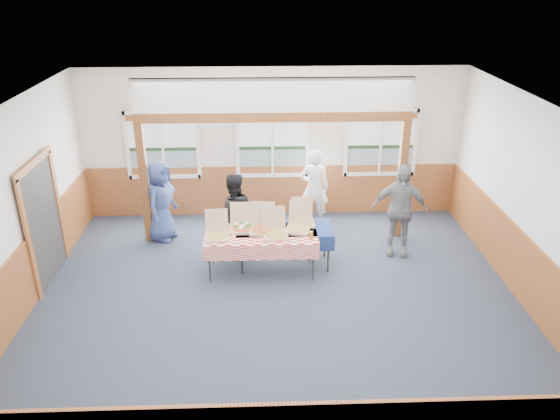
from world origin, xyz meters
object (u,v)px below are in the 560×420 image
at_px(woman_white, 314,188).
at_px(person_grey, 399,210).
at_px(woman_black, 233,215).
at_px(table_left, 284,231).
at_px(table_right, 261,237).
at_px(man_blue, 161,201).

height_order(woman_white, person_grey, person_grey).
bearing_deg(woman_black, table_left, 143.12).
bearing_deg(table_left, person_grey, 5.00).
bearing_deg(table_right, table_left, 30.20).
xyz_separation_m(woman_black, man_blue, (-1.44, 0.69, 0.01)).
height_order(woman_black, man_blue, man_blue).
distance_m(man_blue, person_grey, 4.59).
xyz_separation_m(table_left, man_blue, (-2.37, 1.16, 0.12)).
height_order(man_blue, person_grey, person_grey).
relative_size(table_left, table_right, 0.90).
xyz_separation_m(woman_black, person_grey, (3.08, -0.08, 0.08)).
bearing_deg(table_left, man_blue, 148.80).
bearing_deg(table_right, man_blue, 146.18).
distance_m(table_left, woman_white, 1.81).
bearing_deg(person_grey, man_blue, -177.16).
relative_size(woman_black, person_grey, 0.91).
bearing_deg(table_right, woman_black, 127.78).
bearing_deg(woman_black, woman_white, -153.53).
xyz_separation_m(man_blue, person_grey, (4.53, -0.77, 0.08)).
relative_size(table_right, woman_black, 1.23).
height_order(table_left, woman_black, woman_black).
height_order(woman_white, woman_black, woman_white).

